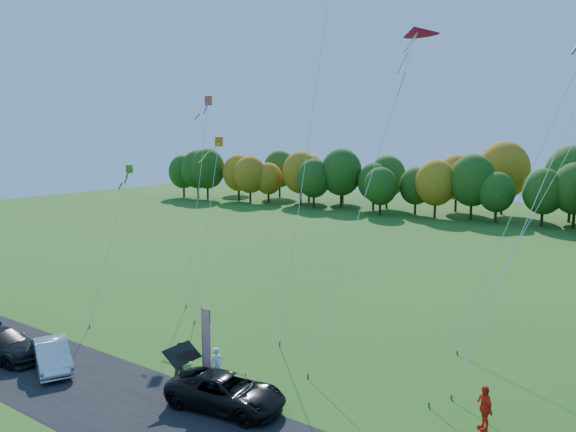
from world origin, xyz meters
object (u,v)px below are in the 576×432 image
Objects in this scene: person_east at (484,408)px; silver_sedan at (52,355)px; black_suv at (226,392)px; feather_flag at (205,337)px.

silver_sedan is at bearing -114.98° from person_east.
feather_flag is at bearing 53.82° from black_suv.
person_east is 0.48× the size of feather_flag.
feather_flag reaches higher than silver_sedan.
black_suv is at bearing -53.14° from silver_sedan.
person_east is (18.87, 6.42, 0.20)m from silver_sedan.
feather_flag reaches higher than person_east.
feather_flag is (-2.23, 1.14, 1.54)m from black_suv.
feather_flag reaches higher than black_suv.
feather_flag is (-11.53, -3.34, 1.35)m from person_east.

